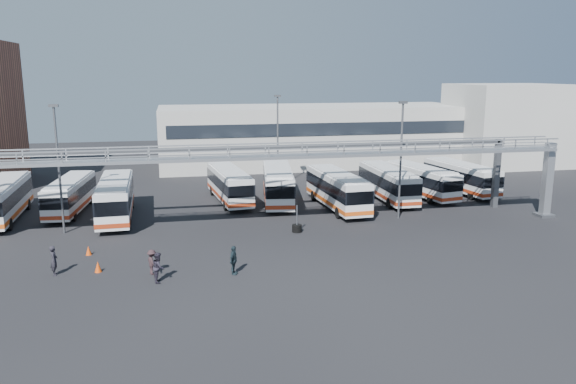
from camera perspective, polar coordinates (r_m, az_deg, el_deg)
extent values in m
plane|color=black|center=(40.57, -0.90, -6.01)|extent=(140.00, 140.00, 0.00)
cube|color=#989BA1|center=(54.39, 24.86, 1.11)|extent=(0.70, 0.70, 6.60)
cube|color=#4C4F54|center=(55.03, 24.56, -2.13)|extent=(1.40, 1.40, 0.25)
cube|color=#989BA1|center=(43.97, -2.13, 3.58)|extent=(50.00, 1.80, 0.22)
cube|color=#989BA1|center=(43.01, -1.96, 4.66)|extent=(50.00, 0.10, 0.10)
cube|color=#989BA1|center=(44.67, -2.32, 4.94)|extent=(50.00, 0.10, 0.10)
cube|color=#4C4F54|center=(47.86, -2.93, 4.51)|extent=(45.00, 0.50, 0.35)
cube|color=#9E9E99|center=(78.74, 2.56, 5.81)|extent=(42.00, 14.00, 8.00)
cube|color=#B2B2AD|center=(83.50, 21.33, 6.39)|extent=(14.00, 12.00, 11.00)
cylinder|color=#4C4F54|center=(47.37, -22.23, 1.95)|extent=(0.18, 0.18, 10.00)
cube|color=#4C4F54|center=(46.82, -22.73, 8.10)|extent=(0.70, 0.35, 0.22)
cylinder|color=#4C4F54|center=(49.39, 11.37, 3.00)|extent=(0.18, 0.18, 10.00)
cube|color=#4C4F54|center=(48.87, 11.62, 8.91)|extent=(0.70, 0.35, 0.22)
cylinder|color=#4C4F54|center=(61.40, -1.05, 4.98)|extent=(0.18, 0.18, 10.00)
cube|color=#4C4F54|center=(60.98, -1.07, 9.74)|extent=(0.70, 0.35, 0.22)
cube|color=silver|center=(54.26, -26.97, -0.65)|extent=(2.93, 11.35, 2.82)
cube|color=black|center=(54.20, -27.00, -0.31)|extent=(2.99, 11.41, 1.13)
cube|color=#CB4D13|center=(54.47, -26.87, -1.68)|extent=(2.98, 11.40, 0.36)
cube|color=silver|center=(53.99, -27.12, 0.89)|extent=(2.64, 10.22, 0.16)
cylinder|color=black|center=(50.87, -26.46, -2.96)|extent=(0.34, 1.03, 1.02)
cylinder|color=black|center=(58.24, -27.15, -1.25)|extent=(0.34, 1.03, 1.02)
cylinder|color=black|center=(57.72, -24.92, -1.15)|extent=(0.34, 1.03, 1.02)
cube|color=silver|center=(54.80, -21.25, -0.23)|extent=(3.23, 10.36, 2.55)
cube|color=black|center=(54.74, -21.28, 0.08)|extent=(3.30, 10.43, 1.02)
cube|color=#992E12|center=(54.99, -21.18, -1.15)|extent=(3.29, 10.42, 0.32)
cube|color=silver|center=(54.55, -21.36, 1.16)|extent=(2.91, 9.33, 0.15)
cylinder|color=black|center=(52.30, -23.14, -2.33)|extent=(0.36, 0.95, 0.93)
cylinder|color=black|center=(51.73, -20.94, -2.30)|extent=(0.36, 0.95, 0.93)
cylinder|color=black|center=(58.40, -21.35, -0.75)|extent=(0.36, 0.95, 0.93)
cylinder|color=black|center=(57.89, -19.36, -0.71)|extent=(0.36, 0.95, 0.93)
cube|color=silver|center=(51.05, -17.11, -0.55)|extent=(2.98, 11.57, 2.87)
cube|color=black|center=(50.98, -17.14, -0.17)|extent=(3.04, 11.64, 1.15)
cube|color=#992E12|center=(51.28, -17.04, -1.66)|extent=(3.03, 11.63, 0.37)
cube|color=silver|center=(50.76, -17.22, 1.13)|extent=(2.68, 10.42, 0.17)
cylinder|color=black|center=(47.91, -18.68, -3.17)|extent=(0.35, 1.05, 1.05)
cylinder|color=black|center=(47.73, -15.85, -3.04)|extent=(0.35, 1.05, 1.05)
cylinder|color=black|center=(55.03, -18.03, -1.20)|extent=(0.35, 1.05, 1.05)
cylinder|color=black|center=(54.87, -15.56, -1.08)|extent=(0.35, 1.05, 1.05)
cube|color=silver|center=(55.63, -5.99, 0.81)|extent=(3.61, 10.97, 2.69)
cube|color=black|center=(55.57, -5.99, 1.14)|extent=(3.68, 11.04, 1.08)
cube|color=#992E12|center=(55.83, -5.97, -0.15)|extent=(3.67, 11.03, 0.34)
cube|color=silver|center=(55.37, -6.02, 2.26)|extent=(3.25, 9.87, 0.16)
cylinder|color=black|center=(52.40, -6.35, -1.35)|extent=(0.40, 1.01, 0.98)
cylinder|color=black|center=(52.86, -4.01, -1.19)|extent=(0.40, 1.01, 0.98)
cylinder|color=black|center=(59.01, -7.70, 0.13)|extent=(0.40, 1.01, 0.98)
cylinder|color=black|center=(59.42, -5.61, 0.27)|extent=(0.40, 1.01, 0.98)
cube|color=silver|center=(54.90, -1.04, 0.85)|extent=(4.21, 11.70, 2.86)
cube|color=black|center=(54.84, -1.04, 1.19)|extent=(4.28, 11.77, 1.14)
cube|color=#992E12|center=(55.11, -1.04, -0.19)|extent=(4.27, 11.76, 0.36)
cube|color=silver|center=(54.63, -1.05, 2.40)|extent=(3.79, 10.53, 0.17)
cylinder|color=black|center=(51.59, -2.18, -1.46)|extent=(0.46, 1.07, 1.04)
cylinder|color=black|center=(51.69, 0.44, -1.43)|extent=(0.46, 1.07, 1.04)
cylinder|color=black|center=(58.73, -2.33, 0.21)|extent=(0.46, 1.07, 1.04)
cylinder|color=black|center=(58.82, -0.03, 0.24)|extent=(0.46, 1.07, 1.04)
cube|color=silver|center=(52.80, 5.01, 0.31)|extent=(3.22, 11.37, 2.81)
cube|color=black|center=(52.73, 5.02, 0.66)|extent=(3.28, 11.43, 1.12)
cube|color=#CB4D13|center=(53.01, 4.99, -0.74)|extent=(3.27, 11.42, 0.36)
cube|color=silver|center=(52.52, 5.04, 1.90)|extent=(2.90, 10.23, 0.16)
cylinder|color=black|center=(49.43, 5.14, -2.12)|extent=(0.37, 1.04, 1.02)
cylinder|color=black|center=(50.25, 7.62, -1.94)|extent=(0.37, 1.04, 1.02)
cylinder|color=black|center=(56.05, 2.62, -0.38)|extent=(0.37, 1.04, 1.02)
cylinder|color=black|center=(56.77, 4.85, -0.25)|extent=(0.37, 1.04, 1.02)
cube|color=silver|center=(56.96, 10.10, 0.95)|extent=(2.49, 10.76, 2.69)
cube|color=black|center=(56.90, 10.11, 1.27)|extent=(2.55, 10.82, 1.07)
cube|color=#992E12|center=(57.15, 10.07, 0.01)|extent=(2.54, 10.81, 0.34)
cube|color=silver|center=(56.71, 10.15, 2.36)|extent=(2.24, 9.68, 0.16)
cylinder|color=black|center=(53.70, 10.28, -1.14)|extent=(0.30, 0.98, 0.98)
cylinder|color=black|center=(54.54, 12.44, -1.03)|extent=(0.30, 0.98, 0.98)
cylinder|color=black|center=(60.00, 7.89, 0.33)|extent=(0.30, 0.98, 0.98)
cylinder|color=black|center=(60.75, 9.85, 0.41)|extent=(0.30, 0.98, 0.98)
cube|color=silver|center=(59.26, 13.29, 1.19)|extent=(4.23, 10.66, 2.60)
cube|color=black|center=(59.20, 13.31, 1.48)|extent=(4.30, 10.73, 1.04)
cube|color=#992E12|center=(59.43, 13.25, 0.31)|extent=(4.29, 10.72, 0.33)
cube|color=silver|center=(59.02, 13.36, 2.50)|extent=(3.81, 9.59, 0.15)
cylinder|color=black|center=(56.26, 14.30, -0.74)|extent=(0.45, 0.98, 0.95)
cylinder|color=black|center=(57.53, 16.00, -0.56)|extent=(0.45, 0.98, 0.95)
cylinder|color=black|center=(61.60, 10.65, 0.53)|extent=(0.45, 0.98, 0.95)
cylinder|color=black|center=(62.76, 12.28, 0.67)|extent=(0.45, 0.98, 0.95)
cube|color=silver|center=(62.27, 17.14, 1.50)|extent=(3.74, 10.70, 2.62)
cube|color=black|center=(62.22, 17.16, 1.78)|extent=(3.80, 10.76, 1.05)
cube|color=#992E12|center=(62.44, 17.09, 0.66)|extent=(3.79, 10.75, 0.33)
cube|color=silver|center=(62.04, 17.22, 2.76)|extent=(3.36, 9.63, 0.15)
cylinder|color=black|center=(59.25, 18.13, -0.33)|extent=(0.41, 0.98, 0.95)
cylinder|color=black|center=(60.55, 19.75, -0.18)|extent=(0.41, 0.98, 0.95)
cylinder|color=black|center=(64.58, 14.57, 0.88)|extent=(0.41, 0.98, 0.95)
cylinder|color=black|center=(65.78, 16.12, 0.99)|extent=(0.41, 0.98, 0.95)
imported|color=black|center=(38.61, -22.68, -6.44)|extent=(0.54, 0.75, 1.92)
imported|color=#25212D|center=(35.46, -13.02, -7.45)|extent=(0.72, 0.91, 1.86)
imported|color=#2B1D20|center=(36.83, -13.65, -6.93)|extent=(0.98, 1.21, 1.63)
imported|color=#1A282E|center=(35.94, -5.55, -6.92)|extent=(0.87, 1.19, 1.87)
cone|color=#D5420B|center=(38.36, -18.74, -7.20)|extent=(0.53, 0.53, 0.71)
cone|color=#D5420B|center=(42.04, -19.61, -5.62)|extent=(0.49, 0.49, 0.65)
cylinder|color=black|center=(45.20, 0.91, -3.96)|extent=(0.78, 0.78, 0.19)
cylinder|color=black|center=(45.14, 0.91, -3.71)|extent=(0.78, 0.78, 0.19)
cylinder|color=black|center=(45.09, 0.91, -3.46)|extent=(0.78, 0.78, 0.19)
cylinder|color=#4C4F54|center=(44.93, 0.91, -2.73)|extent=(0.11, 0.11, 2.23)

